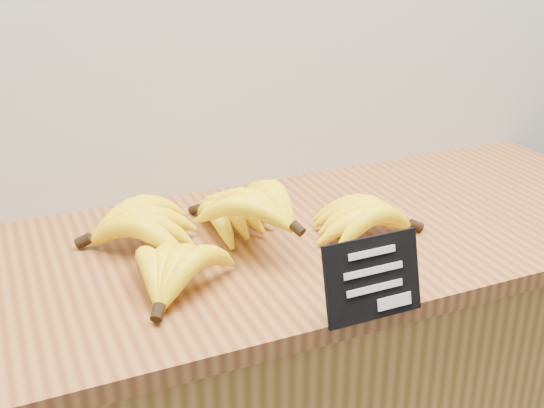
{
  "coord_description": "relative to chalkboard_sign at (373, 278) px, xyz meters",
  "views": [
    {
      "loc": [
        -0.43,
        1.8,
        1.46
      ],
      "look_at": [
        -0.04,
        2.7,
        1.02
      ],
      "focal_mm": 45.0,
      "sensor_mm": 36.0,
      "label": 1
    }
  ],
  "objects": [
    {
      "name": "banana_pile",
      "position": [
        -0.12,
        0.27,
        -0.02
      ],
      "size": [
        0.57,
        0.36,
        0.12
      ],
      "color": "#FFEA0A",
      "rests_on": "counter_top"
    },
    {
      "name": "counter_top",
      "position": [
        -0.06,
        0.27,
        -0.07
      ],
      "size": [
        1.51,
        0.54,
        0.03
      ],
      "primitive_type": "cube",
      "color": "#965D2E",
      "rests_on": "counter"
    },
    {
      "name": "chalkboard_sign",
      "position": [
        0.0,
        0.0,
        0.0
      ],
      "size": [
        0.15,
        0.04,
        0.11
      ],
      "primitive_type": "cube",
      "rotation": [
        -0.27,
        0.0,
        0.0
      ],
      "color": "black",
      "rests_on": "counter_top"
    }
  ]
}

